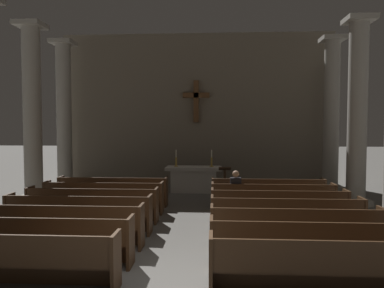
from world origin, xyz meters
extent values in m
cube|color=#422B19|center=(-2.51, 0.00, 0.42)|extent=(3.46, 0.40, 0.05)
cube|color=#422B19|center=(-2.51, -0.23, 0.70)|extent=(3.46, 0.05, 0.50)
cube|color=#422B19|center=(-2.51, 0.18, 0.20)|extent=(3.46, 0.04, 0.40)
cube|color=#422B19|center=(-0.75, -0.02, 0.47)|extent=(0.06, 0.50, 0.95)
cube|color=#422B19|center=(-2.51, 1.04, 0.42)|extent=(3.46, 0.40, 0.05)
cube|color=#422B19|center=(-2.51, 0.81, 0.70)|extent=(3.46, 0.05, 0.50)
cube|color=#422B19|center=(-2.51, 1.22, 0.20)|extent=(3.46, 0.04, 0.40)
cube|color=#422B19|center=(-0.75, 1.02, 0.47)|extent=(0.06, 0.50, 0.95)
cube|color=#422B19|center=(-2.51, 2.07, 0.42)|extent=(3.46, 0.40, 0.05)
cube|color=#422B19|center=(-2.51, 1.85, 0.70)|extent=(3.46, 0.05, 0.50)
cube|color=#422B19|center=(-2.51, 2.25, 0.20)|extent=(3.46, 0.04, 0.40)
cube|color=#422B19|center=(-0.75, 2.05, 0.47)|extent=(0.06, 0.50, 0.95)
cube|color=#422B19|center=(-2.51, 3.11, 0.42)|extent=(3.46, 0.40, 0.05)
cube|color=#422B19|center=(-2.51, 2.89, 0.70)|extent=(3.46, 0.05, 0.50)
cube|color=#422B19|center=(-2.51, 3.29, 0.20)|extent=(3.46, 0.04, 0.40)
cube|color=#422B19|center=(-0.75, 3.09, 0.47)|extent=(0.06, 0.50, 0.95)
cube|color=#422B19|center=(-4.27, 3.09, 0.47)|extent=(0.06, 0.50, 0.95)
cube|color=#422B19|center=(-2.51, 4.15, 0.42)|extent=(3.46, 0.40, 0.05)
cube|color=#422B19|center=(-2.51, 3.92, 0.70)|extent=(3.46, 0.05, 0.50)
cube|color=#422B19|center=(-2.51, 4.33, 0.20)|extent=(3.46, 0.04, 0.40)
cube|color=#422B19|center=(-0.75, 4.13, 0.47)|extent=(0.06, 0.50, 0.95)
cube|color=#422B19|center=(-4.27, 4.13, 0.47)|extent=(0.06, 0.50, 0.95)
cube|color=#422B19|center=(-2.51, 5.19, 0.42)|extent=(3.46, 0.40, 0.05)
cube|color=#422B19|center=(-2.51, 4.96, 0.70)|extent=(3.46, 0.05, 0.50)
cube|color=#422B19|center=(-2.51, 5.37, 0.20)|extent=(3.46, 0.04, 0.40)
cube|color=#422B19|center=(-0.75, 5.17, 0.47)|extent=(0.06, 0.50, 0.95)
cube|color=#422B19|center=(-4.27, 5.17, 0.47)|extent=(0.06, 0.50, 0.95)
cube|color=#422B19|center=(-2.51, 6.22, 0.42)|extent=(3.46, 0.40, 0.05)
cube|color=#422B19|center=(-2.51, 6.00, 0.70)|extent=(3.46, 0.05, 0.50)
cube|color=#422B19|center=(-2.51, 6.40, 0.20)|extent=(3.46, 0.04, 0.40)
cube|color=#422B19|center=(-0.75, 6.20, 0.47)|extent=(0.06, 0.50, 0.95)
cube|color=#422B19|center=(-4.27, 6.20, 0.47)|extent=(0.06, 0.50, 0.95)
cube|color=#422B19|center=(2.51, 0.00, 0.42)|extent=(3.46, 0.40, 0.05)
cube|color=#422B19|center=(2.51, -0.23, 0.70)|extent=(3.46, 0.05, 0.50)
cube|color=#422B19|center=(2.51, 0.18, 0.20)|extent=(3.46, 0.04, 0.40)
cube|color=#422B19|center=(0.75, -0.02, 0.47)|extent=(0.06, 0.50, 0.95)
cube|color=#422B19|center=(2.51, 1.04, 0.42)|extent=(3.46, 0.40, 0.05)
cube|color=#422B19|center=(2.51, 0.81, 0.70)|extent=(3.46, 0.05, 0.50)
cube|color=#422B19|center=(2.51, 1.22, 0.20)|extent=(3.46, 0.04, 0.40)
cube|color=#422B19|center=(0.75, 1.02, 0.47)|extent=(0.06, 0.50, 0.95)
cube|color=#422B19|center=(2.51, 2.07, 0.42)|extent=(3.46, 0.40, 0.05)
cube|color=#422B19|center=(2.51, 1.85, 0.70)|extent=(3.46, 0.05, 0.50)
cube|color=#422B19|center=(2.51, 2.25, 0.20)|extent=(3.46, 0.04, 0.40)
cube|color=#422B19|center=(0.75, 2.05, 0.47)|extent=(0.06, 0.50, 0.95)
cube|color=#422B19|center=(4.27, 2.05, 0.47)|extent=(0.06, 0.50, 0.95)
cube|color=#422B19|center=(2.51, 3.11, 0.42)|extent=(3.46, 0.40, 0.05)
cube|color=#422B19|center=(2.51, 2.89, 0.70)|extent=(3.46, 0.05, 0.50)
cube|color=#422B19|center=(2.51, 3.29, 0.20)|extent=(3.46, 0.04, 0.40)
cube|color=#422B19|center=(0.75, 3.09, 0.47)|extent=(0.06, 0.50, 0.95)
cube|color=#422B19|center=(4.27, 3.09, 0.47)|extent=(0.06, 0.50, 0.95)
cube|color=#422B19|center=(2.51, 4.15, 0.42)|extent=(3.46, 0.40, 0.05)
cube|color=#422B19|center=(2.51, 3.92, 0.70)|extent=(3.46, 0.05, 0.50)
cube|color=#422B19|center=(2.51, 4.33, 0.20)|extent=(3.46, 0.04, 0.40)
cube|color=#422B19|center=(0.75, 4.13, 0.47)|extent=(0.06, 0.50, 0.95)
cube|color=#422B19|center=(4.27, 4.13, 0.47)|extent=(0.06, 0.50, 0.95)
cube|color=#422B19|center=(2.51, 5.19, 0.42)|extent=(3.46, 0.40, 0.05)
cube|color=#422B19|center=(2.51, 4.96, 0.70)|extent=(3.46, 0.05, 0.50)
cube|color=#422B19|center=(2.51, 5.37, 0.20)|extent=(3.46, 0.04, 0.40)
cube|color=#422B19|center=(0.75, 5.17, 0.47)|extent=(0.06, 0.50, 0.95)
cube|color=#422B19|center=(4.27, 5.17, 0.47)|extent=(0.06, 0.50, 0.95)
cube|color=#422B19|center=(2.51, 6.22, 0.42)|extent=(3.46, 0.40, 0.05)
cube|color=#422B19|center=(2.51, 6.00, 0.70)|extent=(3.46, 0.05, 0.50)
cube|color=#422B19|center=(2.51, 6.40, 0.20)|extent=(3.46, 0.04, 0.40)
cube|color=#422B19|center=(0.75, 6.20, 0.47)|extent=(0.06, 0.50, 0.95)
cube|color=#422B19|center=(4.27, 6.20, 0.47)|extent=(0.06, 0.50, 0.95)
cube|color=#9E998E|center=(-5.51, 6.83, 0.10)|extent=(0.86, 0.86, 0.20)
cylinder|color=#9E998E|center=(-5.51, 6.83, 3.00)|extent=(0.62, 0.62, 6.01)
cube|color=#9E998E|center=(-5.51, 6.83, 6.09)|extent=(0.92, 0.92, 0.16)
cube|color=#9E998E|center=(5.51, 6.83, 0.10)|extent=(0.86, 0.86, 0.20)
cylinder|color=#9E998E|center=(5.51, 6.83, 3.00)|extent=(0.62, 0.62, 6.01)
cube|color=#9E998E|center=(5.51, 6.83, 6.09)|extent=(0.92, 0.92, 0.16)
cube|color=#9E998E|center=(-5.51, 9.56, 0.10)|extent=(0.86, 0.86, 0.20)
cylinder|color=#9E998E|center=(-5.51, 9.56, 3.00)|extent=(0.62, 0.62, 6.01)
cube|color=#9E998E|center=(-5.51, 9.56, 6.09)|extent=(0.92, 0.92, 0.16)
cube|color=#9E998E|center=(5.51, 9.56, 0.10)|extent=(0.86, 0.86, 0.20)
cylinder|color=#9E998E|center=(5.51, 9.56, 3.00)|extent=(0.62, 0.62, 6.01)
cube|color=#9E998E|center=(5.51, 9.56, 6.09)|extent=(0.92, 0.92, 0.16)
cube|color=#BCB7AD|center=(0.00, 8.79, 0.44)|extent=(1.76, 0.72, 0.88)
cube|color=#BCB7AD|center=(0.00, 8.79, 0.94)|extent=(2.20, 0.90, 0.12)
cube|color=silver|center=(0.00, 8.79, 1.00)|extent=(2.09, 0.86, 0.01)
cylinder|color=#B79338|center=(-0.70, 8.79, 1.02)|extent=(0.16, 0.16, 0.02)
cylinder|color=#B79338|center=(-0.70, 8.79, 1.19)|extent=(0.07, 0.07, 0.37)
cylinder|color=silver|center=(-0.70, 8.79, 1.52)|extent=(0.04, 0.04, 0.30)
cylinder|color=#B79338|center=(0.70, 8.79, 1.02)|extent=(0.16, 0.16, 0.02)
cylinder|color=#B79338|center=(0.70, 8.79, 1.19)|extent=(0.07, 0.07, 0.37)
cylinder|color=silver|center=(0.70, 8.79, 1.52)|extent=(0.04, 0.04, 0.30)
cube|color=#706656|center=(0.00, 10.93, 3.35)|extent=(12.01, 0.25, 6.69)
cube|color=brown|center=(0.00, 10.70, 3.68)|extent=(0.22, 0.22, 1.83)
cube|color=brown|center=(0.00, 10.70, 3.96)|extent=(1.17, 0.22, 0.22)
cylinder|color=#422B19|center=(1.18, 7.59, 0.02)|extent=(0.36, 0.36, 0.04)
cylinder|color=#422B19|center=(1.18, 7.59, 0.53)|extent=(0.10, 0.10, 1.05)
cube|color=#422B19|center=(1.18, 7.59, 1.08)|extent=(0.44, 0.31, 0.15)
cube|color=#26262B|center=(1.43, 5.37, 0.23)|extent=(0.24, 0.14, 0.45)
cube|color=#26262B|center=(1.43, 5.24, 0.51)|extent=(0.28, 0.36, 0.12)
cube|color=black|center=(1.43, 5.11, 0.84)|extent=(0.32, 0.20, 0.54)
sphere|color=tan|center=(1.43, 5.11, 1.22)|extent=(0.20, 0.20, 0.20)
camera|label=1|loc=(0.80, -5.74, 2.66)|focal=34.76mm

